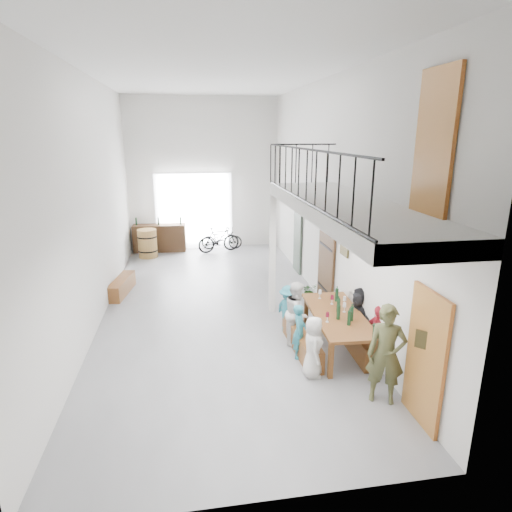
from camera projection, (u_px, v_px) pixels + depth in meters
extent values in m
plane|color=slate|center=(218.00, 307.00, 10.77)|extent=(12.00, 12.00, 0.00)
plane|color=silver|center=(204.00, 175.00, 15.70)|extent=(5.50, 0.00, 5.50)
plane|color=silver|center=(255.00, 285.00, 4.32)|extent=(5.50, 0.00, 5.50)
plane|color=silver|center=(92.00, 201.00, 9.59)|extent=(0.00, 12.00, 12.00)
plane|color=silver|center=(327.00, 196.00, 10.43)|extent=(0.00, 12.00, 12.00)
plane|color=white|center=(211.00, 72.00, 9.24)|extent=(12.00, 12.00, 0.00)
cube|color=white|center=(194.00, 211.00, 15.95)|extent=(2.80, 0.08, 2.80)
cube|color=#9F6429|center=(425.00, 359.00, 6.25)|extent=(0.06, 0.95, 2.10)
cube|color=#38230F|center=(326.00, 268.00, 10.63)|extent=(0.06, 1.10, 2.00)
cube|color=#2F392F|center=(298.00, 241.00, 13.28)|extent=(0.06, 0.80, 2.00)
cube|color=#9F6429|center=(434.00, 143.00, 5.78)|extent=(0.06, 0.90, 1.95)
cube|color=#3B3317|center=(345.00, 244.00, 9.34)|extent=(0.04, 0.45, 0.55)
cylinder|color=white|center=(311.00, 202.00, 11.66)|extent=(0.04, 0.28, 0.28)
cube|color=silver|center=(346.00, 209.00, 7.21)|extent=(1.50, 5.60, 0.25)
cube|color=black|center=(306.00, 149.00, 6.83)|extent=(0.03, 5.60, 0.03)
cube|color=black|center=(304.00, 201.00, 7.06)|extent=(0.03, 5.60, 0.03)
cube|color=black|center=(304.00, 144.00, 9.58)|extent=(1.50, 0.03, 0.03)
cube|color=silver|center=(272.00, 255.00, 10.15)|extent=(0.14, 0.14, 2.88)
cube|color=brown|center=(338.00, 315.00, 8.45)|extent=(1.08, 2.38, 0.06)
cube|color=brown|center=(331.00, 360.00, 7.57)|extent=(0.08, 0.08, 0.73)
cube|color=brown|center=(374.00, 357.00, 7.65)|extent=(0.08, 0.08, 0.73)
cube|color=brown|center=(306.00, 314.00, 9.48)|extent=(0.08, 0.08, 0.73)
cube|color=brown|center=(341.00, 312.00, 9.56)|extent=(0.08, 0.08, 0.73)
cube|color=brown|center=(301.00, 341.00, 8.56)|extent=(0.36, 1.92, 0.44)
cube|color=brown|center=(352.00, 336.00, 8.73)|extent=(0.32, 2.07, 0.47)
cylinder|color=black|center=(349.00, 316.00, 7.90)|extent=(0.07, 0.07, 0.35)
cylinder|color=black|center=(352.00, 312.00, 8.08)|extent=(0.07, 0.07, 0.35)
cylinder|color=black|center=(339.00, 311.00, 8.15)|extent=(0.07, 0.07, 0.35)
cylinder|color=black|center=(337.00, 293.00, 9.03)|extent=(0.07, 0.07, 0.35)
cylinder|color=black|center=(338.00, 304.00, 8.48)|extent=(0.07, 0.07, 0.35)
cube|color=brown|center=(122.00, 286.00, 11.63)|extent=(0.58, 1.55, 0.43)
cylinder|color=brown|center=(148.00, 243.00, 14.97)|extent=(0.66, 0.66, 0.99)
cylinder|color=black|center=(148.00, 250.00, 15.04)|extent=(0.68, 0.68, 0.05)
cylinder|color=black|center=(147.00, 236.00, 14.90)|extent=(0.68, 0.68, 0.05)
cube|color=#38230F|center=(160.00, 238.00, 15.73)|extent=(1.92, 0.63, 1.00)
cylinder|color=black|center=(136.00, 221.00, 15.46)|extent=(0.06, 0.06, 0.28)
cylinder|color=black|center=(158.00, 221.00, 15.51)|extent=(0.06, 0.06, 0.28)
cylinder|color=black|center=(181.00, 221.00, 15.59)|extent=(0.06, 0.06, 0.28)
imported|color=silver|center=(313.00, 347.00, 7.60)|extent=(0.45, 0.61, 1.14)
imported|color=teal|center=(299.00, 331.00, 8.25)|extent=(0.39, 0.47, 1.09)
imported|color=silver|center=(297.00, 312.00, 8.82)|extent=(0.71, 0.79, 1.32)
imported|color=teal|center=(288.00, 309.00, 9.27)|extent=(0.65, 0.81, 1.09)
imported|color=#A81C2B|center=(378.00, 335.00, 7.99)|extent=(0.42, 0.73, 1.18)
imported|color=black|center=(359.00, 316.00, 8.74)|extent=(0.55, 1.19, 1.24)
imported|color=silver|center=(354.00, 310.00, 9.30)|extent=(0.40, 0.55, 1.03)
imported|color=#454828|center=(386.00, 354.00, 6.81)|extent=(0.72, 0.61, 1.66)
imported|color=#1A441E|center=(309.00, 291.00, 11.30)|extent=(0.44, 0.40, 0.42)
imported|color=black|center=(222.00, 239.00, 16.06)|extent=(1.55, 0.66, 0.79)
imported|color=black|center=(219.00, 239.00, 15.63)|extent=(1.63, 0.83, 0.94)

